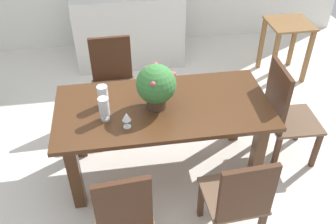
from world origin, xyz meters
TOP-DOWN VIEW (x-y plane):
  - ground_plane at (0.00, 0.00)m, footprint 7.04×7.04m
  - dining_table at (0.00, -0.20)m, footprint 1.86×0.91m
  - chair_foot_end at (1.14, -0.20)m, footprint 0.49×0.48m
  - chair_near_left at (-0.41, -1.07)m, footprint 0.44×0.43m
  - chair_far_left at (-0.42, 0.69)m, footprint 0.48×0.47m
  - chair_near_right at (0.42, -1.08)m, footprint 0.46×0.47m
  - flower_centerpiece at (-0.06, -0.20)m, footprint 0.34×0.33m
  - crystal_vase_left at (-0.50, -0.12)m, footprint 0.09×0.09m
  - crystal_vase_center_near at (-0.50, -0.31)m, footprint 0.09×0.09m
  - wine_glass at (-0.33, -0.44)m, footprint 0.07×0.07m
  - kitchen_counter at (-0.15, 1.94)m, footprint 1.45×0.56m
  - side_table at (1.81, 1.28)m, footprint 0.53×0.52m

SIDE VIEW (x-z plane):
  - ground_plane at x=0.00m, z-range 0.00..0.00m
  - kitchen_counter at x=-0.15m, z-range 0.00..0.98m
  - chair_near_left at x=-0.41m, z-range 0.05..0.98m
  - chair_near_right at x=0.42m, z-range 0.05..0.99m
  - chair_far_left at x=-0.42m, z-range 0.05..1.01m
  - side_table at x=1.81m, z-range 0.17..0.92m
  - chair_foot_end at x=1.14m, z-range 0.04..1.08m
  - dining_table at x=0.00m, z-range 0.25..1.01m
  - wine_glass at x=-0.33m, z-range 0.79..0.93m
  - crystal_vase_left at x=-0.50m, z-range 0.79..0.98m
  - crystal_vase_center_near at x=-0.50m, z-range 0.78..0.99m
  - flower_centerpiece at x=-0.06m, z-range 0.78..1.18m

